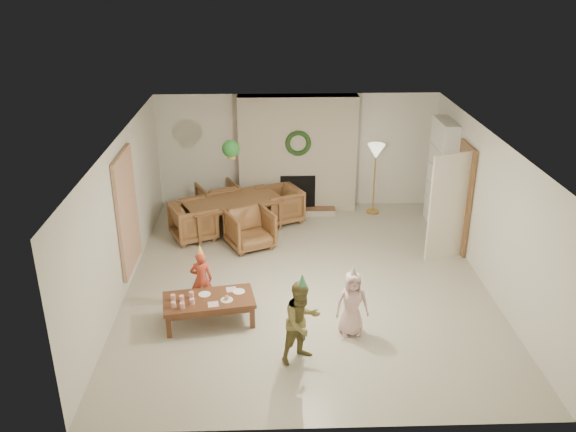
{
  "coord_description": "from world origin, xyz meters",
  "views": [
    {
      "loc": [
        -0.61,
        -8.98,
        5.07
      ],
      "look_at": [
        -0.3,
        0.4,
        1.05
      ],
      "focal_mm": 37.41,
      "sensor_mm": 36.0,
      "label": 1
    }
  ],
  "objects_px": {
    "dining_chair_near": "(250,229)",
    "dining_chair_left": "(194,221)",
    "dining_table": "(233,215)",
    "child_pink": "(352,304)",
    "child_red": "(201,279)",
    "dining_chair_right": "(280,205)",
    "dining_chair_far": "(219,200)",
    "child_plaid": "(302,322)",
    "coffee_table_top": "(209,300)"
  },
  "relations": [
    {
      "from": "dining_table",
      "to": "child_red",
      "type": "relative_size",
      "value": 2.01
    },
    {
      "from": "dining_chair_left",
      "to": "child_pink",
      "type": "distance_m",
      "value": 4.27
    },
    {
      "from": "dining_chair_right",
      "to": "child_red",
      "type": "bearing_deg",
      "value": -46.39
    },
    {
      "from": "dining_table",
      "to": "child_red",
      "type": "xyz_separation_m",
      "value": [
        -0.35,
        -2.85,
        0.14
      ]
    },
    {
      "from": "dining_chair_far",
      "to": "dining_chair_right",
      "type": "height_order",
      "value": "same"
    },
    {
      "from": "dining_chair_left",
      "to": "child_red",
      "type": "height_order",
      "value": "child_red"
    },
    {
      "from": "dining_chair_far",
      "to": "child_pink",
      "type": "bearing_deg",
      "value": 91.95
    },
    {
      "from": "dining_table",
      "to": "dining_chair_far",
      "type": "height_order",
      "value": "dining_chair_far"
    },
    {
      "from": "dining_chair_right",
      "to": "child_plaid",
      "type": "height_order",
      "value": "child_plaid"
    },
    {
      "from": "dining_table",
      "to": "child_red",
      "type": "bearing_deg",
      "value": -121.91
    },
    {
      "from": "dining_chair_far",
      "to": "dining_chair_right",
      "type": "bearing_deg",
      "value": 141.34
    },
    {
      "from": "dining_chair_left",
      "to": "child_plaid",
      "type": "height_order",
      "value": "child_plaid"
    },
    {
      "from": "child_red",
      "to": "child_plaid",
      "type": "distance_m",
      "value": 2.08
    },
    {
      "from": "dining_chair_far",
      "to": "child_pink",
      "type": "height_order",
      "value": "child_pink"
    },
    {
      "from": "dining_chair_near",
      "to": "dining_chair_right",
      "type": "bearing_deg",
      "value": 38.66
    },
    {
      "from": "dining_chair_right",
      "to": "child_red",
      "type": "distance_m",
      "value": 3.54
    },
    {
      "from": "dining_chair_near",
      "to": "child_red",
      "type": "bearing_deg",
      "value": -133.4
    },
    {
      "from": "child_pink",
      "to": "dining_chair_near",
      "type": "bearing_deg",
      "value": 113.72
    },
    {
      "from": "coffee_table_top",
      "to": "dining_chair_right",
      "type": "bearing_deg",
      "value": 63.51
    },
    {
      "from": "dining_chair_right",
      "to": "child_red",
      "type": "xyz_separation_m",
      "value": [
        -1.29,
        -3.29,
        0.1
      ]
    },
    {
      "from": "child_red",
      "to": "child_pink",
      "type": "xyz_separation_m",
      "value": [
        2.25,
        -0.84,
        0.03
      ]
    },
    {
      "from": "dining_chair_near",
      "to": "dining_chair_left",
      "type": "height_order",
      "value": "same"
    },
    {
      "from": "child_red",
      "to": "dining_chair_near",
      "type": "bearing_deg",
      "value": -112.76
    },
    {
      "from": "child_plaid",
      "to": "child_pink",
      "type": "height_order",
      "value": "child_plaid"
    },
    {
      "from": "dining_chair_left",
      "to": "child_red",
      "type": "distance_m",
      "value": 2.54
    },
    {
      "from": "dining_table",
      "to": "dining_chair_near",
      "type": "height_order",
      "value": "dining_chair_near"
    },
    {
      "from": "dining_chair_near",
      "to": "child_pink",
      "type": "bearing_deg",
      "value": -87.07
    },
    {
      "from": "child_red",
      "to": "dining_table",
      "type": "bearing_deg",
      "value": -101.26
    },
    {
      "from": "child_red",
      "to": "child_plaid",
      "type": "bearing_deg",
      "value": 131.72
    },
    {
      "from": "dining_chair_left",
      "to": "child_plaid",
      "type": "distance_m",
      "value": 4.38
    },
    {
      "from": "child_red",
      "to": "child_pink",
      "type": "height_order",
      "value": "child_pink"
    },
    {
      "from": "dining_chair_far",
      "to": "child_red",
      "type": "bearing_deg",
      "value": 65.11
    },
    {
      "from": "child_red",
      "to": "coffee_table_top",
      "type": "bearing_deg",
      "value": 103.16
    },
    {
      "from": "dining_chair_left",
      "to": "dining_chair_right",
      "type": "xyz_separation_m",
      "value": [
        1.7,
        0.79,
        0.0
      ]
    },
    {
      "from": "dining_table",
      "to": "dining_chair_right",
      "type": "xyz_separation_m",
      "value": [
        0.95,
        0.44,
        0.03
      ]
    },
    {
      "from": "dining_table",
      "to": "child_pink",
      "type": "distance_m",
      "value": 4.16
    },
    {
      "from": "child_red",
      "to": "dining_chair_right",
      "type": "bearing_deg",
      "value": -115.74
    },
    {
      "from": "dining_chair_near",
      "to": "child_pink",
      "type": "height_order",
      "value": "child_pink"
    },
    {
      "from": "dining_table",
      "to": "child_plaid",
      "type": "bearing_deg",
      "value": -100.03
    },
    {
      "from": "dining_chair_right",
      "to": "child_pink",
      "type": "bearing_deg",
      "value": -11.88
    },
    {
      "from": "dining_chair_far",
      "to": "child_plaid",
      "type": "bearing_deg",
      "value": 81.55
    },
    {
      "from": "dining_chair_far",
      "to": "dining_chair_right",
      "type": "distance_m",
      "value": 1.34
    },
    {
      "from": "dining_chair_near",
      "to": "dining_chair_left",
      "type": "distance_m",
      "value": 1.18
    },
    {
      "from": "dining_chair_near",
      "to": "dining_chair_right",
      "type": "relative_size",
      "value": 1.0
    },
    {
      "from": "dining_chair_far",
      "to": "dining_chair_left",
      "type": "height_order",
      "value": "same"
    },
    {
      "from": "child_pink",
      "to": "child_red",
      "type": "bearing_deg",
      "value": 155.47
    },
    {
      "from": "child_red",
      "to": "dining_chair_far",
      "type": "bearing_deg",
      "value": -94.25
    },
    {
      "from": "dining_chair_left",
      "to": "child_red",
      "type": "xyz_separation_m",
      "value": [
        0.41,
        -2.5,
        0.1
      ]
    },
    {
      "from": "dining_table",
      "to": "dining_chair_right",
      "type": "bearing_deg",
      "value": 0.0
    },
    {
      "from": "dining_table",
      "to": "dining_chair_near",
      "type": "xyz_separation_m",
      "value": [
        0.35,
        -0.76,
        0.03
      ]
    }
  ]
}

